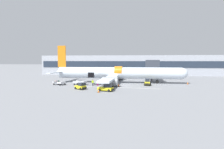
# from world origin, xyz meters

# --- Properties ---
(ground_plane) EXTENTS (500.00, 500.00, 0.00)m
(ground_plane) POSITION_xyz_m (0.00, 0.00, 0.00)
(ground_plane) COLOR slate
(apron_marking_line) EXTENTS (19.42, 2.18, 0.01)m
(apron_marking_line) POSITION_xyz_m (-0.51, -4.10, 0.00)
(apron_marking_line) COLOR silver
(apron_marking_line) RESTS_ON ground_plane
(terminal_strip) EXTENTS (77.77, 13.47, 8.39)m
(terminal_strip) POSITION_xyz_m (0.00, 40.98, 4.20)
(terminal_strip) COLOR #9EA3AD
(terminal_strip) RESTS_ON ground_plane
(jet_bridge_stub) EXTENTS (3.90, 8.75, 6.40)m
(jet_bridge_stub) POSITION_xyz_m (8.02, 10.58, 4.57)
(jet_bridge_stub) COLOR #4C4C51
(jet_bridge_stub) RESTS_ON ground_plane
(airplane) EXTENTS (37.40, 33.73, 10.48)m
(airplane) POSITION_xyz_m (-1.94, 5.56, 2.63)
(airplane) COLOR silver
(airplane) RESTS_ON ground_plane
(baggage_tug_lead) EXTENTS (3.42, 2.31, 1.49)m
(baggage_tug_lead) POSITION_xyz_m (-2.25, -9.94, 0.64)
(baggage_tug_lead) COLOR yellow
(baggage_tug_lead) RESTS_ON ground_plane
(baggage_tug_mid) EXTENTS (2.82, 2.53, 1.50)m
(baggage_tug_mid) POSITION_xyz_m (-8.09, -8.17, 0.63)
(baggage_tug_mid) COLOR yellow
(baggage_tug_mid) RESTS_ON ground_plane
(baggage_tug_rear) EXTENTS (1.87, 2.97, 1.79)m
(baggage_tug_rear) POSITION_xyz_m (6.44, 0.91, 0.74)
(baggage_tug_rear) COLOR yellow
(baggage_tug_rear) RESTS_ON ground_plane
(baggage_cart_loading) EXTENTS (3.75, 2.05, 1.06)m
(baggage_cart_loading) POSITION_xyz_m (-5.93, 0.99, 0.51)
(baggage_cart_loading) COLOR #999BA0
(baggage_cart_loading) RESTS_ON ground_plane
(baggage_cart_queued) EXTENTS (4.27, 2.49, 1.05)m
(baggage_cart_queued) POSITION_xyz_m (-10.54, -0.54, 0.55)
(baggage_cart_queued) COLOR #B7BABF
(baggage_cart_queued) RESTS_ON ground_plane
(baggage_cart_empty) EXTENTS (4.09, 2.99, 1.05)m
(baggage_cart_empty) POSITION_xyz_m (-15.79, -1.17, 0.49)
(baggage_cart_empty) COLOR silver
(baggage_cart_empty) RESTS_ON ground_plane
(ground_crew_loader_a) EXTENTS (0.51, 0.61, 1.76)m
(ground_crew_loader_a) POSITION_xyz_m (-2.33, 0.48, 0.93)
(ground_crew_loader_a) COLOR #2D2D33
(ground_crew_loader_a) RESTS_ON ground_plane
(ground_crew_loader_b) EXTENTS (0.54, 0.54, 1.70)m
(ground_crew_loader_b) POSITION_xyz_m (-3.31, 0.82, 0.89)
(ground_crew_loader_b) COLOR #2D2D33
(ground_crew_loader_b) RESTS_ON ground_plane
(ground_crew_driver) EXTENTS (0.45, 0.56, 1.61)m
(ground_crew_driver) POSITION_xyz_m (-4.15, 2.79, 0.85)
(ground_crew_driver) COLOR black
(ground_crew_driver) RESTS_ON ground_plane
(ground_crew_supervisor) EXTENTS (0.55, 0.42, 1.58)m
(ground_crew_supervisor) POSITION_xyz_m (-6.94, -1.88, 0.83)
(ground_crew_supervisor) COLOR #2D2D33
(ground_crew_supervisor) RESTS_ON ground_plane
(suitcase_on_tarmac_upright) EXTENTS (0.45, 0.32, 0.72)m
(suitcase_on_tarmac_upright) POSITION_xyz_m (-5.84, -1.38, 0.31)
(suitcase_on_tarmac_upright) COLOR #721951
(suitcase_on_tarmac_upright) RESTS_ON ground_plane
(safety_cone_nose) EXTENTS (0.48, 0.48, 0.71)m
(safety_cone_nose) POSITION_xyz_m (16.99, 4.56, 0.33)
(safety_cone_nose) COLOR black
(safety_cone_nose) RESTS_ON ground_plane
(safety_cone_engine_left) EXTENTS (0.51, 0.51, 0.69)m
(safety_cone_engine_left) POSITION_xyz_m (-3.44, -11.67, 0.32)
(safety_cone_engine_left) COLOR black
(safety_cone_engine_left) RESTS_ON ground_plane
(safety_cone_wingtip) EXTENTS (0.63, 0.63, 0.78)m
(safety_cone_wingtip) POSITION_xyz_m (-0.52, -2.11, 0.37)
(safety_cone_wingtip) COLOR black
(safety_cone_wingtip) RESTS_ON ground_plane
(safety_cone_tail) EXTENTS (0.58, 0.58, 0.68)m
(safety_cone_tail) POSITION_xyz_m (-19.10, 3.52, 0.32)
(safety_cone_tail) COLOR black
(safety_cone_tail) RESTS_ON ground_plane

